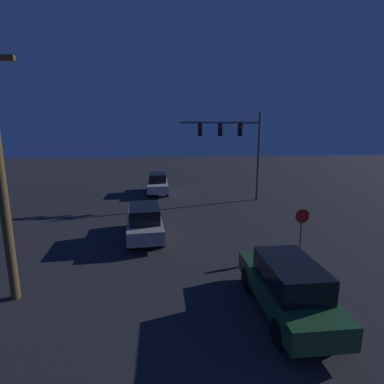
# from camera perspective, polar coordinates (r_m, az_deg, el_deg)

# --- Properties ---
(car_near) EXTENTS (1.68, 4.56, 1.66)m
(car_near) POSITION_cam_1_polar(r_m,az_deg,el_deg) (9.41, 17.65, -16.63)
(car_near) COLOR #1E4728
(car_near) RESTS_ON ground_plane
(car_mid) EXTENTS (1.94, 4.63, 1.66)m
(car_mid) POSITION_cam_1_polar(r_m,az_deg,el_deg) (14.94, -9.01, -5.49)
(car_mid) COLOR #99999E
(car_mid) RESTS_ON ground_plane
(car_far) EXTENTS (1.71, 4.57, 1.66)m
(car_far) POSITION_cam_1_polar(r_m,az_deg,el_deg) (25.37, -6.55, 1.70)
(car_far) COLOR beige
(car_far) RESTS_ON ground_plane
(traffic_signal_mast) EXTENTS (5.98, 0.30, 6.55)m
(traffic_signal_mast) POSITION_cam_1_polar(r_m,az_deg,el_deg) (22.45, 8.44, 9.75)
(traffic_signal_mast) COLOR #4C4C51
(traffic_signal_mast) RESTS_ON ground_plane
(stop_sign) EXTENTS (0.60, 0.07, 2.02)m
(stop_sign) POSITION_cam_1_polar(r_m,az_deg,el_deg) (13.45, 20.16, -5.70)
(stop_sign) COLOR #4C4C51
(stop_sign) RESTS_ON ground_plane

